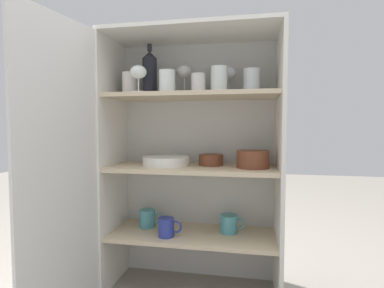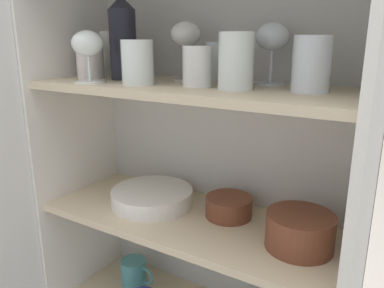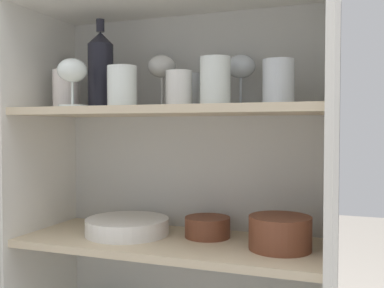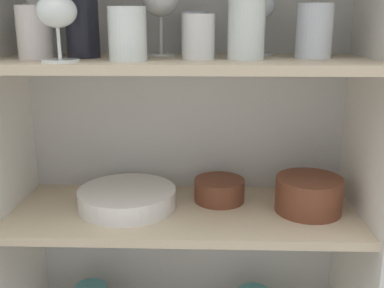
{
  "view_description": "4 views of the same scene",
  "coord_description": "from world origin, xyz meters",
  "px_view_note": "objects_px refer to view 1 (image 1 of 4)",
  "views": [
    {
      "loc": [
        0.27,
        -1.29,
        0.82
      ],
      "look_at": [
        0.0,
        0.14,
        0.74
      ],
      "focal_mm": 28.0,
      "sensor_mm": 36.0,
      "label": 1
    },
    {
      "loc": [
        0.48,
        -0.62,
        1.08
      ],
      "look_at": [
        -0.03,
        0.21,
        0.81
      ],
      "focal_mm": 35.0,
      "sensor_mm": 36.0,
      "label": 2
    },
    {
      "loc": [
        0.47,
        -0.95,
        0.93
      ],
      "look_at": [
        0.05,
        0.2,
        0.88
      ],
      "focal_mm": 42.0,
      "sensor_mm": 36.0,
      "label": 3
    },
    {
      "loc": [
        0.05,
        -0.83,
        1.06
      ],
      "look_at": [
        0.02,
        0.21,
        0.77
      ],
      "focal_mm": 42.0,
      "sensor_mm": 36.0,
      "label": 4
    }
  ],
  "objects_px": {
    "plate_stack_white": "(166,161)",
    "coffee_mug_primary": "(229,224)",
    "serving_bowl_small": "(211,159)",
    "mixing_bowl_large": "(253,159)",
    "wine_bottle": "(150,73)"
  },
  "relations": [
    {
      "from": "plate_stack_white",
      "to": "coffee_mug_primary",
      "type": "height_order",
      "value": "plate_stack_white"
    },
    {
      "from": "plate_stack_white",
      "to": "serving_bowl_small",
      "type": "distance_m",
      "value": 0.23
    },
    {
      "from": "mixing_bowl_large",
      "to": "serving_bowl_small",
      "type": "relative_size",
      "value": 1.24
    },
    {
      "from": "plate_stack_white",
      "to": "mixing_bowl_large",
      "type": "relative_size",
      "value": 1.52
    },
    {
      "from": "plate_stack_white",
      "to": "serving_bowl_small",
      "type": "relative_size",
      "value": 1.88
    },
    {
      "from": "coffee_mug_primary",
      "to": "mixing_bowl_large",
      "type": "bearing_deg",
      "value": -18.94
    },
    {
      "from": "wine_bottle",
      "to": "coffee_mug_primary",
      "type": "height_order",
      "value": "wine_bottle"
    },
    {
      "from": "mixing_bowl_large",
      "to": "serving_bowl_small",
      "type": "xyz_separation_m",
      "value": [
        -0.21,
        0.06,
        -0.01
      ]
    },
    {
      "from": "wine_bottle",
      "to": "coffee_mug_primary",
      "type": "bearing_deg",
      "value": 3.79
    },
    {
      "from": "plate_stack_white",
      "to": "serving_bowl_small",
      "type": "bearing_deg",
      "value": 11.79
    },
    {
      "from": "mixing_bowl_large",
      "to": "coffee_mug_primary",
      "type": "relative_size",
      "value": 1.22
    },
    {
      "from": "plate_stack_white",
      "to": "mixing_bowl_large",
      "type": "bearing_deg",
      "value": -1.53
    },
    {
      "from": "coffee_mug_primary",
      "to": "plate_stack_white",
      "type": "bearing_deg",
      "value": -175.22
    },
    {
      "from": "plate_stack_white",
      "to": "coffee_mug_primary",
      "type": "xyz_separation_m",
      "value": [
        0.32,
        0.03,
        -0.31
      ]
    },
    {
      "from": "wine_bottle",
      "to": "serving_bowl_small",
      "type": "distance_m",
      "value": 0.53
    }
  ]
}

